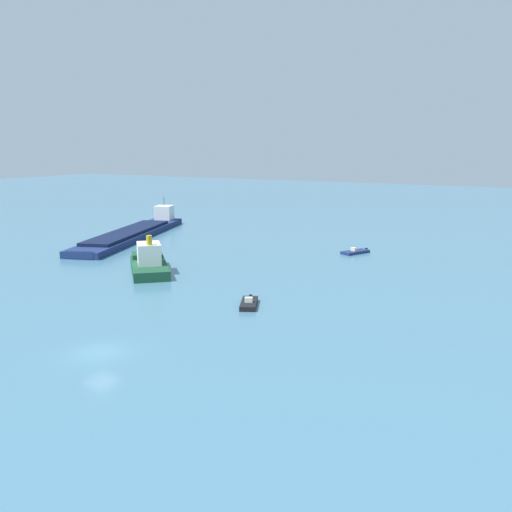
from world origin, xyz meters
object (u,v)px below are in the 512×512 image
(cargo_barge, at_px, (134,232))
(tugboat, at_px, (149,262))
(small_motorboat, at_px, (249,303))
(fishing_skiff, at_px, (355,252))

(cargo_barge, distance_m, tugboat, 28.78)
(small_motorboat, bearing_deg, cargo_barge, 144.21)
(fishing_skiff, bearing_deg, tugboat, -127.14)
(cargo_barge, relative_size, tugboat, 3.39)
(cargo_barge, xyz_separation_m, small_motorboat, (38.80, -27.98, -0.57))
(fishing_skiff, height_order, small_motorboat, small_motorboat)
(tugboat, bearing_deg, cargo_barge, 134.33)
(cargo_barge, relative_size, small_motorboat, 8.36)
(cargo_barge, bearing_deg, fishing_skiff, 6.06)
(cargo_barge, height_order, small_motorboat, cargo_barge)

